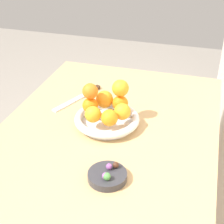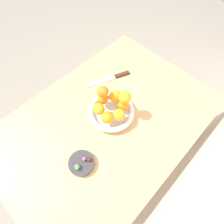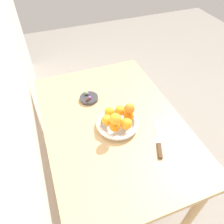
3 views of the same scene
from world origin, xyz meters
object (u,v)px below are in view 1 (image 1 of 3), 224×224
knife (82,96)px  fruit_bowl (107,120)px  orange_0 (109,118)px  orange_2 (120,103)px  orange_5 (93,114)px  orange_4 (90,106)px  orange_3 (104,99)px  orange_1 (122,112)px  candy_ball_3 (107,176)px  dining_table (106,152)px  candy_dish (107,176)px  candy_ball_0 (109,166)px  candy_ball_1 (106,176)px  orange_6 (120,88)px  candy_ball_2 (116,165)px  orange_7 (90,91)px

knife → fruit_bowl: bearing=43.3°
orange_0 → orange_2: (-0.10, 0.01, 0.00)m
fruit_bowl → orange_5: bearing=-34.9°
orange_4 → knife: (-0.17, -0.10, -0.06)m
orange_3 → orange_1: bearing=53.7°
orange_3 → candy_ball_3: orange_3 is taller
dining_table → orange_4: bearing=-124.4°
candy_dish → candy_ball_3: size_ratio=5.20×
candy_dish → candy_ball_0: (-0.02, -0.00, 0.02)m
orange_1 → candy_ball_0: (0.25, 0.03, -0.04)m
orange_2 → candy_ball_1: (0.34, 0.05, -0.04)m
orange_6 → orange_3: bearing=-92.1°
orange_1 → orange_6: orange_6 is taller
candy_dish → candy_ball_1: candy_ball_1 is taller
orange_2 → candy_ball_3: (0.35, 0.06, -0.04)m
orange_5 → candy_ball_2: size_ratio=3.18×
orange_6 → knife: size_ratio=0.24×
dining_table → candy_ball_0: size_ratio=58.81×
candy_dish → orange_2: 0.33m
orange_3 → candy_ball_2: size_ratio=3.57×
orange_2 → orange_6: orange_6 is taller
knife → orange_6: bearing=58.9°
orange_0 → orange_1: size_ratio=0.98×
fruit_bowl → orange_7: 0.12m
orange_0 → orange_1: 0.06m
candy_ball_1 → candy_ball_2: 0.06m
orange_1 → orange_2: orange_1 is taller
fruit_bowl → orange_7: (-0.01, -0.06, 0.10)m
orange_4 → candy_ball_0: 0.30m
orange_6 → candy_ball_2: orange_6 is taller
candy_dish → knife: candy_dish is taller
candy_dish → knife: bearing=-151.0°
candy_ball_0 → knife: candy_ball_0 is taller
fruit_bowl → candy_ball_0: (0.25, 0.08, 0.01)m
orange_1 → orange_7: (-0.01, -0.12, 0.05)m
orange_1 → orange_7: orange_7 is taller
orange_0 → orange_6: bearing=175.9°
orange_3 → orange_7: size_ratio=1.15×
fruit_bowl → orange_3: bearing=-154.9°
dining_table → candy_dish: 0.26m
candy_dish → orange_5: 0.26m
fruit_bowl → candy_ball_1: (0.29, 0.09, 0.01)m
candy_dish → orange_0: (-0.22, -0.06, 0.06)m
candy_ball_2 → orange_2: bearing=-167.3°
orange_2 → orange_5: (0.10, -0.07, -0.00)m
fruit_bowl → orange_4: orange_4 is taller
orange_0 → candy_ball_2: bearing=21.9°
fruit_bowl → dining_table: bearing=10.8°
candy_ball_0 → candy_ball_2: 0.02m
candy_ball_1 → knife: (-0.47, -0.25, -0.03)m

